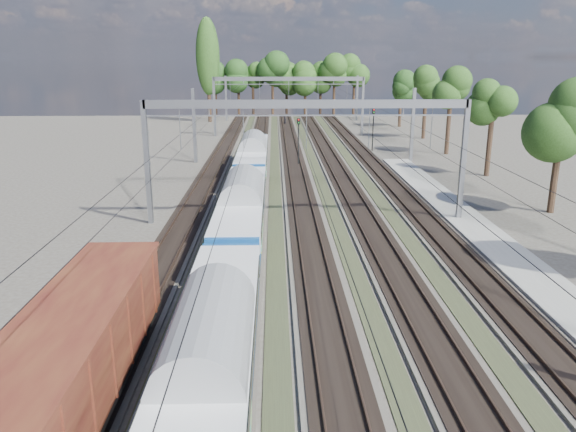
{
  "coord_description": "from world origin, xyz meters",
  "views": [
    {
      "loc": [
        -2.32,
        -10.19,
        11.88
      ],
      "look_at": [
        -1.52,
        21.81,
        2.8
      ],
      "focal_mm": 35.0,
      "sensor_mm": 36.0,
      "label": 1
    }
  ],
  "objects_px": {
    "emu_train": "(242,202)",
    "signal_far": "(373,124)",
    "signal_near": "(299,136)",
    "worker": "(285,120)",
    "freight_boxcar": "(68,364)"
  },
  "relations": [
    {
      "from": "freight_boxcar",
      "to": "signal_near",
      "type": "distance_m",
      "value": 47.57
    },
    {
      "from": "emu_train",
      "to": "freight_boxcar",
      "type": "height_order",
      "value": "emu_train"
    },
    {
      "from": "signal_near",
      "to": "signal_far",
      "type": "height_order",
      "value": "signal_far"
    },
    {
      "from": "emu_train",
      "to": "worker",
      "type": "relative_size",
      "value": 34.16
    },
    {
      "from": "emu_train",
      "to": "worker",
      "type": "distance_m",
      "value": 65.76
    },
    {
      "from": "freight_boxcar",
      "to": "signal_far",
      "type": "xyz_separation_m",
      "value": [
        19.52,
        56.4,
        1.16
      ]
    },
    {
      "from": "emu_train",
      "to": "signal_far",
      "type": "relative_size",
      "value": 11.1
    },
    {
      "from": "freight_boxcar",
      "to": "signal_near",
      "type": "xyz_separation_m",
      "value": [
        9.43,
        46.62,
        1.03
      ]
    },
    {
      "from": "worker",
      "to": "freight_boxcar",
      "type": "bearing_deg",
      "value": 178.96
    },
    {
      "from": "signal_near",
      "to": "signal_far",
      "type": "relative_size",
      "value": 0.96
    },
    {
      "from": "freight_boxcar",
      "to": "signal_far",
      "type": "relative_size",
      "value": 2.69
    },
    {
      "from": "freight_boxcar",
      "to": "worker",
      "type": "height_order",
      "value": "freight_boxcar"
    },
    {
      "from": "emu_train",
      "to": "signal_far",
      "type": "distance_m",
      "value": 39.11
    },
    {
      "from": "freight_boxcar",
      "to": "signal_far",
      "type": "distance_m",
      "value": 59.7
    },
    {
      "from": "emu_train",
      "to": "signal_near",
      "type": "relative_size",
      "value": 11.53
    }
  ]
}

